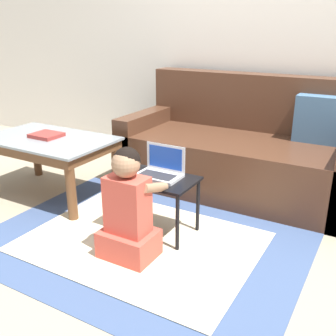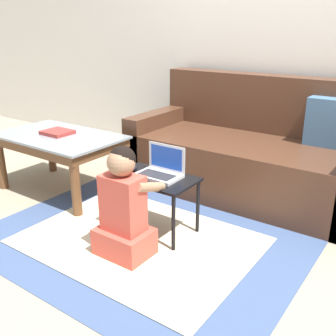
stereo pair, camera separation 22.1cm
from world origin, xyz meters
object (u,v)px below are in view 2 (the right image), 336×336
(coffee_table, at_px, (59,144))
(book_on_table, at_px, (57,132))
(couch, at_px, (251,154))
(computer_mouse, at_px, (131,168))
(laptop_desk, at_px, (155,185))
(laptop, at_px, (160,171))
(person_seated, at_px, (124,208))

(coffee_table, height_order, book_on_table, book_on_table)
(couch, height_order, computer_mouse, couch)
(couch, bearing_deg, book_on_table, -145.14)
(laptop_desk, bearing_deg, couch, 77.94)
(coffee_table, height_order, laptop, laptop)
(coffee_table, xyz_separation_m, laptop_desk, (1.05, -0.11, -0.07))
(couch, relative_size, book_on_table, 8.49)
(coffee_table, bearing_deg, book_on_table, 154.65)
(laptop_desk, height_order, computer_mouse, computer_mouse)
(person_seated, bearing_deg, couch, 81.91)
(person_seated, bearing_deg, laptop, 90.43)
(laptop_desk, bearing_deg, person_seated, -85.62)
(laptop, height_order, computer_mouse, laptop)
(laptop_desk, xyz_separation_m, laptop, (0.02, 0.03, 0.09))
(laptop, xyz_separation_m, person_seated, (0.00, -0.37, -0.12))
(coffee_table, height_order, laptop_desk, coffee_table)
(coffee_table, bearing_deg, person_seated, -22.48)
(coffee_table, bearing_deg, computer_mouse, -7.98)
(couch, height_order, coffee_table, couch)
(couch, distance_m, computer_mouse, 1.12)
(coffee_table, xyz_separation_m, laptop, (1.07, -0.08, 0.02))
(couch, distance_m, laptop_desk, 1.05)
(laptop_desk, bearing_deg, computer_mouse, -176.80)
(couch, xyz_separation_m, person_seated, (-0.19, -1.36, -0.01))
(coffee_table, xyz_separation_m, computer_mouse, (0.86, -0.12, 0.00))
(computer_mouse, relative_size, book_on_table, 0.45)
(couch, relative_size, computer_mouse, 18.95)
(coffee_table, distance_m, person_seated, 1.17)
(computer_mouse, distance_m, person_seated, 0.40)
(coffee_table, distance_m, laptop, 1.08)
(laptop_desk, xyz_separation_m, computer_mouse, (-0.19, -0.01, 0.07))
(couch, distance_m, coffee_table, 1.57)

